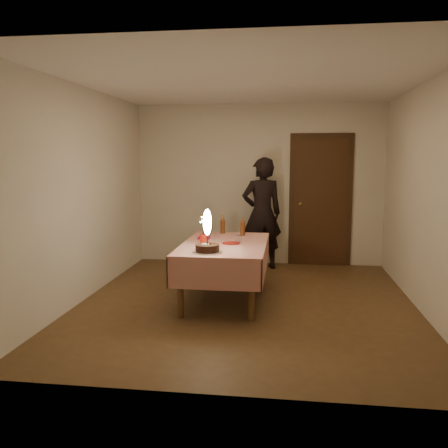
# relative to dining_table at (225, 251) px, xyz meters

# --- Properties ---
(ground) EXTENTS (4.00, 4.50, 0.01)m
(ground) POSITION_rel_dining_table_xyz_m (0.28, -0.14, -0.61)
(ground) COLOR brown
(ground) RESTS_ON ground
(room_shell) EXTENTS (4.04, 4.54, 2.62)m
(room_shell) POSITION_rel_dining_table_xyz_m (0.32, -0.07, 1.04)
(room_shell) COLOR beige
(room_shell) RESTS_ON ground
(dining_table) EXTENTS (1.02, 1.72, 0.71)m
(dining_table) POSITION_rel_dining_table_xyz_m (0.00, 0.00, 0.00)
(dining_table) COLOR brown
(dining_table) RESTS_ON ground
(birthday_cake) EXTENTS (0.33, 0.33, 0.48)m
(birthday_cake) POSITION_rel_dining_table_xyz_m (-0.12, -0.57, 0.22)
(birthday_cake) COLOR white
(birthday_cake) RESTS_ON dining_table
(red_plate) EXTENTS (0.22, 0.22, 0.01)m
(red_plate) POSITION_rel_dining_table_xyz_m (0.08, -0.01, 0.10)
(red_plate) COLOR #B2120C
(red_plate) RESTS_ON dining_table
(red_cup) EXTENTS (0.08, 0.08, 0.10)m
(red_cup) POSITION_rel_dining_table_xyz_m (-0.26, 0.01, 0.15)
(red_cup) COLOR red
(red_cup) RESTS_ON dining_table
(clear_cup) EXTENTS (0.07, 0.07, 0.09)m
(clear_cup) POSITION_rel_dining_table_xyz_m (0.17, 0.06, 0.14)
(clear_cup) COLOR silver
(clear_cup) RESTS_ON dining_table
(napkin_stack) EXTENTS (0.15, 0.15, 0.02)m
(napkin_stack) POSITION_rel_dining_table_xyz_m (-0.31, 0.28, 0.11)
(napkin_stack) COLOR red
(napkin_stack) RESTS_ON dining_table
(cola_bottle) EXTENTS (0.10, 0.10, 0.32)m
(cola_bottle) POSITION_rel_dining_table_xyz_m (-0.32, 0.64, 0.25)
(cola_bottle) COLOR black
(cola_bottle) RESTS_ON dining_table
(amber_bottle_left) EXTENTS (0.06, 0.06, 0.25)m
(amber_bottle_left) POSITION_rel_dining_table_xyz_m (-0.12, 0.73, 0.21)
(amber_bottle_left) COLOR #5F2C10
(amber_bottle_left) RESTS_ON dining_table
(amber_bottle_right) EXTENTS (0.06, 0.06, 0.25)m
(amber_bottle_right) POSITION_rel_dining_table_xyz_m (0.17, 0.59, 0.21)
(amber_bottle_right) COLOR #5F2C10
(amber_bottle_right) RESTS_ON dining_table
(photographer) EXTENTS (0.74, 0.60, 1.75)m
(photographer) POSITION_rel_dining_table_xyz_m (0.36, 1.71, 0.26)
(photographer) COLOR black
(photographer) RESTS_ON ground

